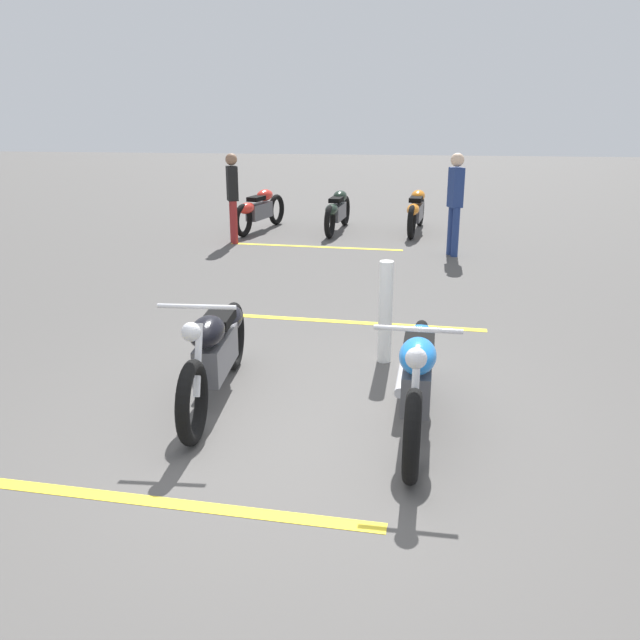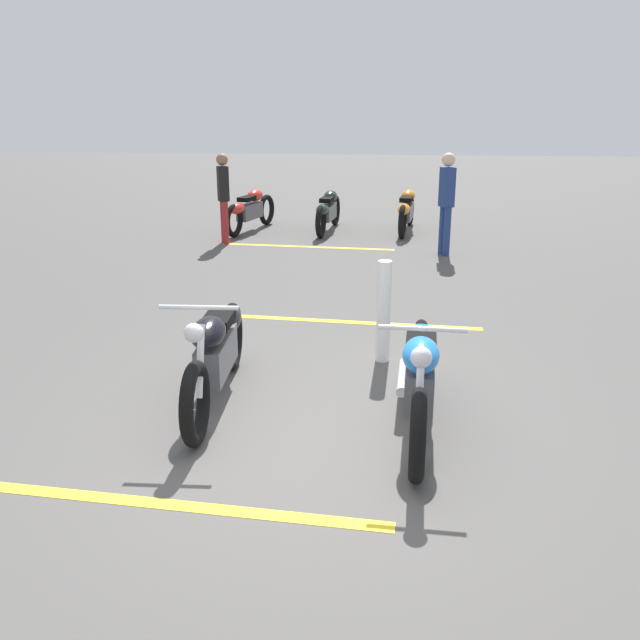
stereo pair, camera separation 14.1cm
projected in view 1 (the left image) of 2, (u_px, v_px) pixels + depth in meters
ground_plane at (304, 439)px, 5.39m from camera, size 60.00×60.00×0.00m
motorcycle_bright_foreground at (417, 374)px, 5.47m from camera, size 2.23×0.62×1.04m
motorcycle_dark_foreground at (216, 349)px, 6.00m from camera, size 2.23×0.62×1.04m
motorcycle_row_far_left at (416, 210)px, 13.69m from camera, size 2.18×0.42×0.82m
motorcycle_row_left at (337, 210)px, 13.77m from camera, size 2.12×0.39×0.80m
motorcycle_row_center at (259, 209)px, 13.88m from camera, size 2.10×0.67×0.81m
bystander_near_row at (455, 199)px, 11.51m from camera, size 0.30×0.27×1.72m
bystander_secondary at (233, 194)px, 12.56m from camera, size 0.28×0.26×1.64m
bollard_post at (385, 312)px, 6.85m from camera, size 0.14×0.14×1.05m
parking_stripe_near at (147, 500)px, 4.56m from camera, size 0.37×3.20×0.01m
parking_stripe_mid at (351, 322)px, 8.23m from camera, size 0.37×3.20×0.01m
parking_stripe_far at (315, 247)px, 12.49m from camera, size 0.37×3.20×0.01m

